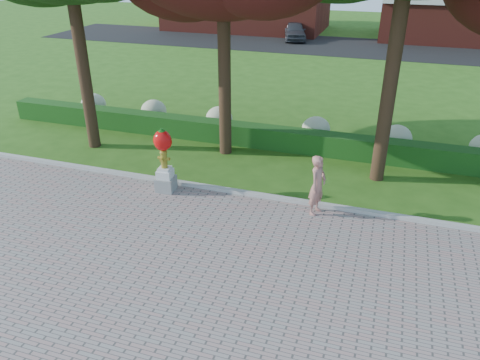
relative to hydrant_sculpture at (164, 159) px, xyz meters
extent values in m
plane|color=#2D5916|center=(2.72, -2.50, -1.12)|extent=(100.00, 100.00, 0.00)
cube|color=#ADADA5|center=(2.72, 0.50, -1.05)|extent=(40.00, 0.18, 0.15)
cube|color=#1C4413|center=(2.72, 4.50, -0.72)|extent=(24.00, 0.70, 0.80)
ellipsoid|color=beige|center=(-6.28, 5.50, -0.57)|extent=(1.10, 1.10, 0.99)
ellipsoid|color=beige|center=(-3.28, 5.50, -0.57)|extent=(1.10, 1.10, 0.99)
ellipsoid|color=beige|center=(-0.28, 5.50, -0.57)|extent=(1.10, 1.10, 0.99)
ellipsoid|color=beige|center=(3.72, 5.50, -0.57)|extent=(1.10, 1.10, 0.99)
ellipsoid|color=beige|center=(6.72, 5.50, -0.57)|extent=(1.10, 1.10, 0.99)
cube|color=black|center=(2.72, 25.50, -1.11)|extent=(50.00, 8.00, 0.02)
cylinder|color=black|center=(-4.28, 2.50, 2.24)|extent=(0.44, 0.44, 6.72)
cylinder|color=black|center=(0.72, 3.50, 1.96)|extent=(0.44, 0.44, 6.16)
cylinder|color=black|center=(6.22, 3.00, 2.52)|extent=(0.44, 0.44, 7.28)
cube|color=gray|center=(0.00, 0.00, -0.86)|extent=(0.60, 0.60, 0.45)
cube|color=silver|center=(0.00, 0.00, -0.51)|extent=(0.48, 0.48, 0.25)
cube|color=silver|center=(0.00, 0.00, -0.34)|extent=(0.39, 0.39, 0.09)
cylinder|color=olive|center=(0.00, 0.00, -0.05)|extent=(0.20, 0.20, 0.50)
ellipsoid|color=olive|center=(0.00, 0.00, 0.20)|extent=(0.23, 0.23, 0.16)
cylinder|color=olive|center=(-0.14, 0.00, 0.01)|extent=(0.11, 0.10, 0.10)
cylinder|color=olive|center=(0.14, 0.00, 0.01)|extent=(0.11, 0.10, 0.10)
cylinder|color=olive|center=(0.00, -0.13, 0.01)|extent=(0.11, 0.11, 0.11)
cylinder|color=olive|center=(0.00, 0.00, 0.28)|extent=(0.07, 0.07, 0.04)
ellipsoid|color=red|center=(0.00, 0.00, 0.59)|extent=(0.56, 0.50, 0.65)
ellipsoid|color=red|center=(-0.16, 0.00, 0.57)|extent=(0.28, 0.28, 0.41)
ellipsoid|color=red|center=(0.16, 0.00, 0.57)|extent=(0.28, 0.28, 0.41)
cylinder|color=#175F15|center=(0.00, 0.00, 0.91)|extent=(0.09, 0.09, 0.11)
ellipsoid|color=#175F15|center=(0.00, 0.00, 0.88)|extent=(0.21, 0.21, 0.07)
imported|color=#B37366|center=(4.69, 0.10, -0.20)|extent=(0.59, 0.74, 1.77)
imported|color=#42454B|center=(-1.79, 26.97, -0.40)|extent=(2.66, 4.41, 1.40)
camera|label=1|loc=(6.27, -11.60, 5.81)|focal=35.00mm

